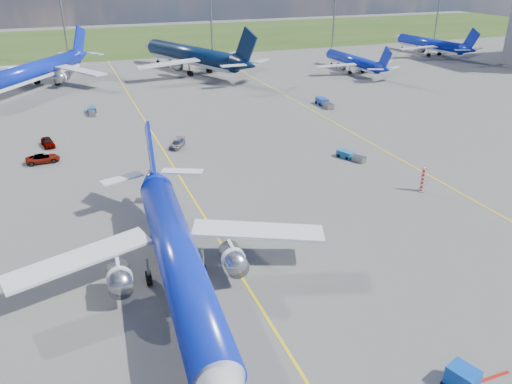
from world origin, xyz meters
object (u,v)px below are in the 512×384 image
object	(u,v)px
bg_jet_nnw	(40,87)
service_car_a	(48,142)
bg_jet_ene	(428,55)
baggage_tug_e	(324,103)
bg_jet_n	(192,72)
warning_post	(423,179)
baggage_tug_c	(92,111)
main_airliner	(181,295)
bg_jet_ne	(352,72)
service_car_c	(177,144)
baggage_tug_w	(350,156)
service_car_b	(43,158)
uld_container	(463,378)

from	to	relation	value
bg_jet_nnw	service_car_a	bearing A→B (deg)	-53.86
bg_jet_ene	baggage_tug_e	world-z (taller)	bg_jet_ene
bg_jet_n	service_car_a	distance (m)	56.57
warning_post	baggage_tug_c	xyz separation A→B (m)	(-34.14, 48.96, -1.03)
bg_jet_ene	main_airliner	distance (m)	130.18
baggage_tug_c	baggage_tug_e	xyz separation A→B (m)	(41.63, -10.25, 0.10)
bg_jet_ne	service_car_a	xyz separation A→B (m)	(-70.76, -31.98, 0.65)
bg_jet_nnw	main_airliner	distance (m)	85.16
bg_jet_n	service_car_c	xyz separation A→B (m)	(-15.68, -52.83, 0.56)
bg_jet_nnw	baggage_tug_w	xyz separation A→B (m)	(40.69, -62.13, 0.45)
main_airliner	baggage_tug_w	size ratio (longest dim) A/B	8.53
service_car_b	bg_jet_ene	bearing A→B (deg)	-68.59
warning_post	service_car_c	bearing A→B (deg)	132.78
service_car_b	baggage_tug_w	bearing A→B (deg)	-114.27
bg_jet_nnw	bg_jet_n	distance (m)	35.31
bg_jet_nnw	service_car_b	bearing A→B (deg)	-54.92
bg_jet_ene	uld_container	xyz separation A→B (m)	(-80.43, -104.97, 0.73)
bg_jet_ne	service_car_a	distance (m)	77.66
bg_jet_ene	uld_container	distance (m)	132.24
service_car_a	service_car_b	distance (m)	6.87
bg_jet_ne	uld_container	bearing A→B (deg)	61.26
main_airliner	baggage_tug_c	world-z (taller)	main_airliner
bg_jet_ene	baggage_tug_e	xyz separation A→B (m)	(-56.06, -40.39, 0.58)
bg_jet_ne	baggage_tug_w	distance (m)	61.35
main_airliner	uld_container	xyz separation A→B (m)	(14.59, -15.99, 0.73)
bg_jet_nnw	uld_container	distance (m)	103.73
bg_jet_nnw	baggage_tug_e	xyz separation A→B (m)	(50.64, -35.77, 0.58)
bg_jet_ne	baggage_tug_w	xyz separation A→B (m)	(-31.64, -52.56, 0.45)
service_car_c	uld_container	bearing A→B (deg)	-51.91
uld_container	service_car_a	distance (m)	63.77
warning_post	baggage_tug_c	size ratio (longest dim) A/B	0.66
baggage_tug_c	main_airliner	bearing A→B (deg)	-84.91
service_car_a	service_car_c	world-z (taller)	service_car_a
bg_jet_ne	baggage_tug_e	xyz separation A→B (m)	(-21.69, -26.20, 0.58)
uld_container	service_car_c	bearing A→B (deg)	78.93
baggage_tug_w	bg_jet_n	bearing A→B (deg)	72.11
bg_jet_nnw	uld_container	xyz separation A→B (m)	(26.27, -100.34, 0.73)
bg_jet_ene	bg_jet_nnw	bearing A→B (deg)	-3.05
bg_jet_n	service_car_a	bearing A→B (deg)	31.70
bg_jet_ene	service_car_a	distance (m)	114.83
bg_jet_ne	main_airliner	xyz separation A→B (m)	(-60.65, -74.78, 0.00)
uld_container	service_car_b	distance (m)	57.80
uld_container	service_car_c	xyz separation A→B (m)	(-6.87, 51.53, -0.17)
bg_jet_ene	bg_jet_n	bearing A→B (deg)	-5.05
warning_post	baggage_tug_w	world-z (taller)	warning_post
service_car_a	baggage_tug_c	size ratio (longest dim) A/B	0.85
service_car_b	baggage_tug_e	distance (m)	51.30
service_car_b	service_car_c	xyz separation A→B (m)	(18.48, -0.42, -0.05)
bg_jet_n	baggage_tug_e	distance (m)	42.73
bg_jet_ne	baggage_tug_w	size ratio (longest dim) A/B	6.73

